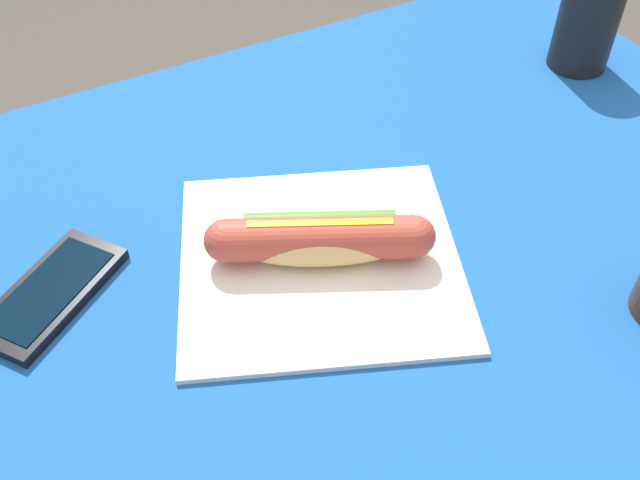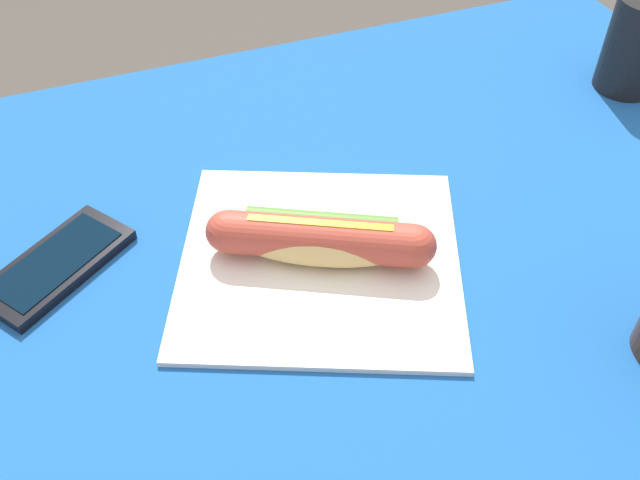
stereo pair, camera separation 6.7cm
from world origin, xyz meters
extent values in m
cylinder|color=brown|center=(-0.39, 0.34, 0.35)|extent=(0.07, 0.07, 0.69)
cylinder|color=brown|center=(0.39, 0.34, 0.35)|extent=(0.07, 0.07, 0.69)
cube|color=brown|center=(0.00, 0.00, 0.71)|extent=(0.94, 0.83, 0.03)
cube|color=#19519E|center=(0.00, 0.00, 0.72)|extent=(1.00, 0.89, 0.00)
cube|color=silver|center=(-0.07, 0.05, 0.73)|extent=(0.34, 0.33, 0.01)
ellipsoid|color=#DBB26B|center=(-0.07, 0.05, 0.75)|extent=(0.17, 0.12, 0.04)
cylinder|color=#B24233|center=(-0.07, 0.05, 0.76)|extent=(0.17, 0.12, 0.04)
sphere|color=#B24233|center=(0.01, 0.01, 0.76)|extent=(0.04, 0.04, 0.04)
sphere|color=#B24233|center=(-0.15, 0.09, 0.76)|extent=(0.04, 0.04, 0.04)
cube|color=yellow|center=(-0.07, 0.05, 0.78)|extent=(0.12, 0.07, 0.00)
cylinder|color=#4C7A2D|center=(-0.06, 0.06, 0.76)|extent=(0.14, 0.08, 0.02)
cube|color=black|center=(-0.30, 0.13, 0.73)|extent=(0.16, 0.14, 0.01)
cube|color=black|center=(-0.30, 0.13, 0.74)|extent=(0.13, 0.11, 0.00)
cylinder|color=black|center=(0.39, 0.20, 0.78)|extent=(0.07, 0.07, 0.12)
camera|label=1|loc=(-0.29, -0.36, 1.23)|focal=40.49mm
camera|label=2|loc=(-0.23, -0.39, 1.23)|focal=40.49mm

